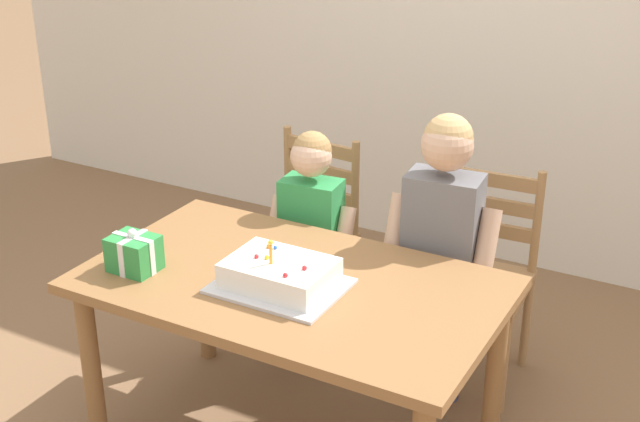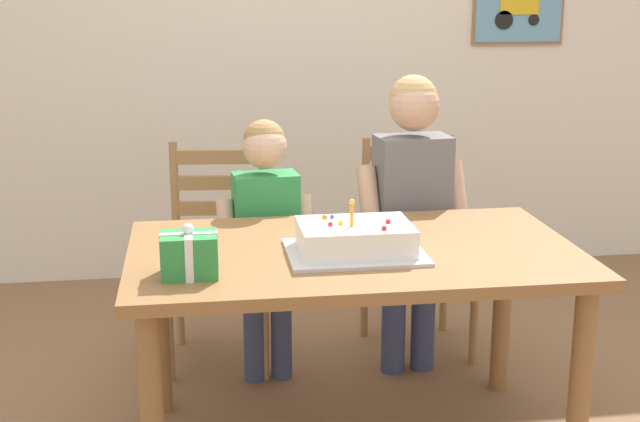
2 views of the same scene
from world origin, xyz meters
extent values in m
cube|color=silver|center=(0.00, 1.97, 1.30)|extent=(6.40, 0.08, 2.60)
cube|color=olive|center=(0.00, 0.00, 0.70)|extent=(1.48, 0.87, 0.04)
cylinder|color=olive|center=(-0.66, -0.36, 0.34)|extent=(0.07, 0.07, 0.68)
cylinder|color=olive|center=(-0.66, 0.36, 0.34)|extent=(0.07, 0.07, 0.68)
cylinder|color=olive|center=(0.66, 0.36, 0.34)|extent=(0.07, 0.07, 0.68)
cube|color=silver|center=(-0.01, -0.07, 0.73)|extent=(0.44, 0.34, 0.01)
cube|color=white|center=(-0.01, -0.07, 0.78)|extent=(0.36, 0.26, 0.09)
cylinder|color=orange|center=(-0.02, -0.09, 0.86)|extent=(0.01, 0.01, 0.07)
sphere|color=yellow|center=(-0.02, -0.09, 0.90)|extent=(0.02, 0.02, 0.02)
sphere|color=orange|center=(-0.10, 0.01, 0.83)|extent=(0.02, 0.02, 0.02)
sphere|color=blue|center=(-0.07, 0.01, 0.83)|extent=(0.01, 0.01, 0.01)
sphere|color=red|center=(0.07, -0.15, 0.83)|extent=(0.02, 0.02, 0.02)
sphere|color=red|center=(-0.09, -0.08, 0.83)|extent=(0.02, 0.02, 0.02)
sphere|color=red|center=(0.10, -0.08, 0.83)|extent=(0.02, 0.02, 0.02)
sphere|color=yellow|center=(-0.06, -0.07, 0.83)|extent=(0.02, 0.02, 0.02)
cube|color=#2D8E42|center=(-0.54, -0.20, 0.79)|extent=(0.17, 0.14, 0.13)
cube|color=white|center=(-0.54, -0.20, 0.79)|extent=(0.17, 0.02, 0.14)
cube|color=white|center=(-0.54, -0.20, 0.79)|extent=(0.02, 0.14, 0.14)
sphere|color=white|center=(-0.54, -0.20, 0.87)|extent=(0.04, 0.04, 0.04)
cube|color=#A87A4C|center=(-0.43, 0.77, 0.45)|extent=(0.46, 0.46, 0.04)
cylinder|color=#A87A4C|center=(-0.26, 0.56, 0.21)|extent=(0.04, 0.04, 0.43)
cylinder|color=#A87A4C|center=(-0.64, 0.60, 0.21)|extent=(0.04, 0.04, 0.43)
cylinder|color=#A87A4C|center=(-0.22, 0.94, 0.21)|extent=(0.04, 0.04, 0.43)
cylinder|color=#A87A4C|center=(-0.60, 0.98, 0.21)|extent=(0.04, 0.04, 0.43)
cylinder|color=#A87A4C|center=(-0.22, 0.94, 0.70)|extent=(0.04, 0.04, 0.45)
cylinder|color=#A87A4C|center=(-0.60, 0.98, 0.70)|extent=(0.04, 0.04, 0.45)
cube|color=#A87A4C|center=(-0.41, 0.96, 0.63)|extent=(0.36, 0.06, 0.06)
cube|color=#A87A4C|center=(-0.41, 0.96, 0.74)|extent=(0.36, 0.06, 0.06)
cube|color=#A87A4C|center=(-0.41, 0.96, 0.85)|extent=(0.36, 0.06, 0.06)
cube|color=#A87A4C|center=(0.43, 0.77, 0.45)|extent=(0.44, 0.44, 0.04)
cylinder|color=#A87A4C|center=(0.63, 0.59, 0.21)|extent=(0.04, 0.04, 0.43)
cylinder|color=#A87A4C|center=(0.25, 0.57, 0.21)|extent=(0.04, 0.04, 0.43)
cylinder|color=#A87A4C|center=(0.61, 0.97, 0.21)|extent=(0.04, 0.04, 0.43)
cylinder|color=#A87A4C|center=(0.23, 0.95, 0.21)|extent=(0.04, 0.04, 0.43)
cylinder|color=#A87A4C|center=(0.61, 0.97, 0.70)|extent=(0.04, 0.04, 0.45)
cylinder|color=#A87A4C|center=(0.23, 0.95, 0.70)|extent=(0.04, 0.04, 0.45)
cube|color=#A87A4C|center=(0.42, 0.96, 0.63)|extent=(0.36, 0.04, 0.06)
cube|color=#A87A4C|center=(0.42, 0.96, 0.74)|extent=(0.36, 0.04, 0.06)
cube|color=#A87A4C|center=(0.42, 0.96, 0.85)|extent=(0.36, 0.04, 0.06)
cylinder|color=#38426B|center=(0.40, 0.58, 0.23)|extent=(0.10, 0.10, 0.46)
cylinder|color=#38426B|center=(0.28, 0.57, 0.23)|extent=(0.10, 0.10, 0.46)
cube|color=slate|center=(0.34, 0.57, 0.73)|extent=(0.30, 0.20, 0.53)
cylinder|color=tan|center=(0.52, 0.55, 0.71)|extent=(0.10, 0.22, 0.35)
cylinder|color=tan|center=(0.16, 0.52, 0.71)|extent=(0.10, 0.22, 0.35)
sphere|color=tan|center=(0.34, 0.57, 1.11)|extent=(0.20, 0.20, 0.20)
sphere|color=tan|center=(0.34, 0.58, 1.13)|extent=(0.19, 0.19, 0.19)
cylinder|color=#38426B|center=(-0.19, 0.58, 0.20)|extent=(0.09, 0.09, 0.40)
cylinder|color=#38426B|center=(-0.30, 0.57, 0.20)|extent=(0.09, 0.09, 0.40)
cube|color=#2D934C|center=(-0.24, 0.57, 0.63)|extent=(0.26, 0.18, 0.46)
cylinder|color=#E0B293|center=(-0.08, 0.56, 0.61)|extent=(0.08, 0.19, 0.30)
cylinder|color=#E0B293|center=(-0.40, 0.53, 0.61)|extent=(0.08, 0.19, 0.30)
sphere|color=#E0B293|center=(-0.24, 0.57, 0.96)|extent=(0.17, 0.17, 0.17)
sphere|color=#A87F4C|center=(-0.24, 0.58, 0.99)|extent=(0.16, 0.16, 0.16)
camera|label=1|loc=(1.39, -2.31, 2.17)|focal=48.31mm
camera|label=2|loc=(-0.51, -2.74, 1.58)|focal=49.37mm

